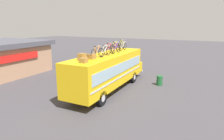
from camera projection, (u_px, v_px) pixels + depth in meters
ground_plane at (108, 91)px, 17.17m from camera, size 120.00×120.00×0.00m
bus at (109, 69)px, 16.92m from camera, size 10.97×2.57×3.19m
luggage_bag_1 at (84, 60)px, 12.86m from camera, size 0.46×0.47×0.32m
luggage_bag_2 at (82, 57)px, 13.78m from camera, size 0.54×0.46×0.48m
luggage_bag_3 at (92, 57)px, 14.26m from camera, size 0.55×0.45×0.36m
rooftop_bicycle_1 at (97, 53)px, 14.68m from camera, size 1.75×0.44×0.92m
rooftop_bicycle_2 at (105, 51)px, 15.44m from camera, size 1.71×0.44×0.91m
rooftop_bicycle_3 at (109, 50)px, 16.39m from camera, size 1.73×0.44×0.97m
rooftop_bicycle_4 at (116, 49)px, 17.09m from camera, size 1.74×0.44×0.93m
rooftop_bicycle_5 at (115, 47)px, 18.18m from camera, size 1.78×0.44×0.94m
rooftop_bicycle_6 at (123, 47)px, 18.82m from camera, size 1.60×0.44×0.87m
rooftop_bicycle_7 at (122, 45)px, 19.80m from camera, size 1.69×0.44×0.97m
trash_bin at (159, 81)px, 18.59m from camera, size 0.56×0.56×0.91m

